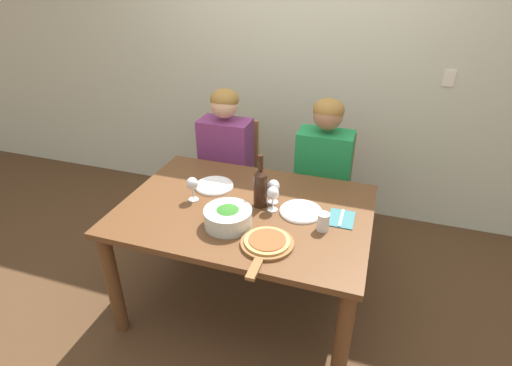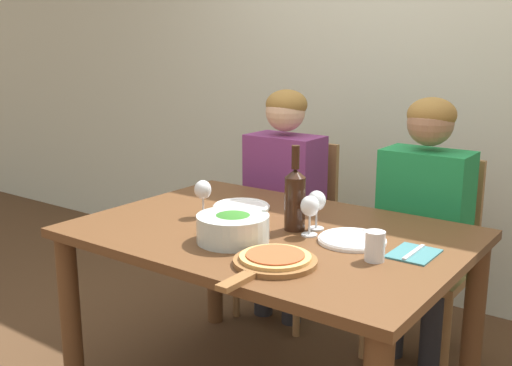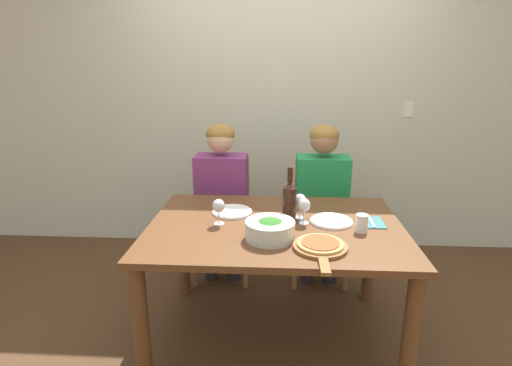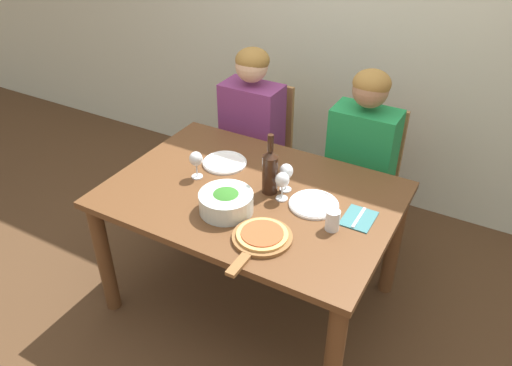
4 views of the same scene
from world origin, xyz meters
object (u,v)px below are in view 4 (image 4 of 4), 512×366
object	(u,v)px
person_woman	(251,123)
dinner_plate_right	(314,204)
wine_bottle	(270,170)
water_tumbler	(333,220)
wine_glass_right	(282,181)
chair_left	(259,147)
pizza_on_board	(261,237)
person_man	(362,151)
fork_on_napkin	(359,218)
dinner_plate_left	(225,162)
wine_glass_left	(196,160)
broccoli_bowl	(226,202)
chair_right	(363,176)
wine_glass_centre	(286,172)

from	to	relation	value
person_woman	dinner_plate_right	world-z (taller)	person_woman
wine_bottle	water_tumbler	bearing A→B (deg)	-18.16
wine_glass_right	chair_left	bearing A→B (deg)	125.58
wine_bottle	wine_glass_right	size ratio (longest dim) A/B	2.14
pizza_on_board	water_tumbler	world-z (taller)	water_tumbler
person_man	fork_on_napkin	bearing A→B (deg)	-71.96
wine_glass_right	water_tumbler	xyz separation A→B (m)	(0.31, -0.10, -0.05)
dinner_plate_left	wine_glass_left	size ratio (longest dim) A/B	1.61
dinner_plate_left	pizza_on_board	xyz separation A→B (m)	(0.49, -0.47, 0.01)
person_woman	broccoli_bowl	world-z (taller)	person_woman
chair_left	dinner_plate_right	size ratio (longest dim) A/B	3.77
chair_left	wine_glass_left	bearing A→B (deg)	-83.79
wine_glass_left	water_tumbler	size ratio (longest dim) A/B	1.52
wine_bottle	dinner_plate_right	size ratio (longest dim) A/B	1.33
chair_left	broccoli_bowl	size ratio (longest dim) A/B	3.53
wine_glass_right	chair_right	bearing A→B (deg)	77.62
chair_right	wine_glass_centre	size ratio (longest dim) A/B	6.08
chair_right	wine_bottle	size ratio (longest dim) A/B	2.84
chair_left	wine_glass_centre	bearing A→B (deg)	-52.43
chair_right	wine_glass_centre	distance (m)	0.83
person_woman	wine_glass_left	size ratio (longest dim) A/B	8.00
dinner_plate_right	wine_bottle	bearing A→B (deg)	179.67
person_woman	pizza_on_board	distance (m)	1.20
dinner_plate_left	fork_on_napkin	world-z (taller)	dinner_plate_left
dinner_plate_left	wine_glass_left	xyz separation A→B (m)	(-0.05, -0.19, 0.10)
wine_bottle	dinner_plate_left	bearing A→B (deg)	161.09
chair_right	pizza_on_board	distance (m)	1.16
wine_bottle	wine_glass_right	xyz separation A→B (m)	(0.08, -0.03, -0.02)
pizza_on_board	water_tumbler	bearing A→B (deg)	43.17
wine_glass_centre	wine_glass_left	bearing A→B (deg)	-165.34
wine_glass_left	water_tumbler	xyz separation A→B (m)	(0.79, -0.06, -0.05)
chair_right	fork_on_napkin	size ratio (longest dim) A/B	5.10
person_woman	dinner_plate_left	distance (m)	0.56
wine_bottle	broccoli_bowl	bearing A→B (deg)	-113.12
dinner_plate_left	wine_glass_centre	bearing A→B (deg)	-9.04
wine_glass_centre	water_tumbler	world-z (taller)	wine_glass_centre
wine_glass_centre	water_tumbler	size ratio (longest dim) A/B	1.52
person_man	water_tumbler	distance (m)	0.80
chair_left	fork_on_napkin	xyz separation A→B (m)	(0.96, -0.77, 0.26)
dinner_plate_left	chair_left	bearing A→B (deg)	102.54
person_man	wine_glass_right	xyz separation A→B (m)	(-0.18, -0.69, 0.12)
wine_glass_left	wine_glass_right	size ratio (longest dim) A/B	1.00
chair_right	person_woman	xyz separation A→B (m)	(-0.75, -0.11, 0.24)
wine_bottle	broccoli_bowl	distance (m)	0.28
wine_glass_left	water_tumbler	bearing A→B (deg)	-4.35
person_man	dinner_plate_left	bearing A→B (deg)	-138.06
chair_left	water_tumbler	size ratio (longest dim) A/B	9.24
dinner_plate_right	water_tumbler	xyz separation A→B (m)	(0.15, -0.13, 0.04)
chair_left	wine_glass_right	bearing A→B (deg)	-54.42
pizza_on_board	wine_glass_right	size ratio (longest dim) A/B	2.72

